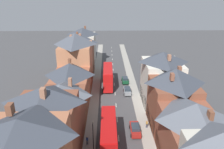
{
  "coord_description": "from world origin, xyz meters",
  "views": [
    {
      "loc": [
        -1.9,
        -14.26,
        24.66
      ],
      "look_at": [
        -0.65,
        43.0,
        2.58
      ],
      "focal_mm": 35.0,
      "sensor_mm": 36.0,
      "label": 1
    }
  ],
  "objects_px": {
    "car_parked_right_a": "(108,69)",
    "car_mid_black": "(135,129)",
    "double_decker_bus_lead": "(109,135)",
    "car_near_silver": "(127,90)",
    "car_parked_left_a": "(125,80)",
    "street_lamp": "(93,136)",
    "pedestrian_mid_left": "(87,140)",
    "pedestrian_mid_right": "(147,124)",
    "double_decker_bus_mid_street": "(108,76)"
  },
  "relations": [
    {
      "from": "car_parked_right_a",
      "to": "double_decker_bus_lead",
      "type": "bearing_deg",
      "value": -90.01
    },
    {
      "from": "double_decker_bus_lead",
      "to": "double_decker_bus_mid_street",
      "type": "height_order",
      "value": "same"
    },
    {
      "from": "double_decker_bus_lead",
      "to": "street_lamp",
      "type": "distance_m",
      "value": 2.59
    },
    {
      "from": "car_parked_right_a",
      "to": "pedestrian_mid_left",
      "type": "xyz_separation_m",
      "value": [
        -3.64,
        -35.99,
        0.21
      ]
    },
    {
      "from": "car_near_silver",
      "to": "pedestrian_mid_left",
      "type": "distance_m",
      "value": 21.54
    },
    {
      "from": "car_mid_black",
      "to": "pedestrian_mid_right",
      "type": "xyz_separation_m",
      "value": [
        2.39,
        1.39,
        0.18
      ]
    },
    {
      "from": "car_parked_left_a",
      "to": "pedestrian_mid_right",
      "type": "relative_size",
      "value": 2.49
    },
    {
      "from": "double_decker_bus_mid_street",
      "to": "pedestrian_mid_left",
      "type": "relative_size",
      "value": 6.71
    },
    {
      "from": "double_decker_bus_mid_street",
      "to": "car_near_silver",
      "type": "xyz_separation_m",
      "value": [
        4.91,
        -4.97,
        -1.96
      ]
    },
    {
      "from": "car_near_silver",
      "to": "pedestrian_mid_left",
      "type": "bearing_deg",
      "value": -113.35
    },
    {
      "from": "double_decker_bus_lead",
      "to": "car_parked_left_a",
      "type": "distance_m",
      "value": 28.6
    },
    {
      "from": "car_parked_right_a",
      "to": "street_lamp",
      "type": "relative_size",
      "value": 0.77
    },
    {
      "from": "car_near_silver",
      "to": "car_mid_black",
      "type": "height_order",
      "value": "car_near_silver"
    },
    {
      "from": "street_lamp",
      "to": "car_parked_right_a",
      "type": "bearing_deg",
      "value": 86.3
    },
    {
      "from": "double_decker_bus_mid_street",
      "to": "pedestrian_mid_left",
      "type": "height_order",
      "value": "double_decker_bus_mid_street"
    },
    {
      "from": "car_parked_left_a",
      "to": "street_lamp",
      "type": "height_order",
      "value": "street_lamp"
    },
    {
      "from": "car_near_silver",
      "to": "double_decker_bus_lead",
      "type": "bearing_deg",
      "value": -103.21
    },
    {
      "from": "car_parked_right_a",
      "to": "pedestrian_mid_right",
      "type": "bearing_deg",
      "value": -76.92
    },
    {
      "from": "pedestrian_mid_left",
      "to": "car_parked_left_a",
      "type": "bearing_deg",
      "value": 72.43
    },
    {
      "from": "double_decker_bus_mid_street",
      "to": "street_lamp",
      "type": "distance_m",
      "value": 26.75
    },
    {
      "from": "double_decker_bus_mid_street",
      "to": "car_near_silver",
      "type": "relative_size",
      "value": 2.61
    },
    {
      "from": "car_near_silver",
      "to": "car_parked_left_a",
      "type": "relative_size",
      "value": 1.03
    },
    {
      "from": "car_parked_left_a",
      "to": "pedestrian_mid_left",
      "type": "distance_m",
      "value": 28.29
    },
    {
      "from": "car_parked_left_a",
      "to": "pedestrian_mid_left",
      "type": "height_order",
      "value": "pedestrian_mid_left"
    },
    {
      "from": "double_decker_bus_lead",
      "to": "car_mid_black",
      "type": "distance_m",
      "value": 6.85
    },
    {
      "from": "double_decker_bus_mid_street",
      "to": "car_parked_left_a",
      "type": "xyz_separation_m",
      "value": [
        4.91,
        2.23,
        -1.99
      ]
    },
    {
      "from": "double_decker_bus_mid_street",
      "to": "car_parked_right_a",
      "type": "xyz_separation_m",
      "value": [
        0.01,
        11.24,
        -1.99
      ]
    },
    {
      "from": "pedestrian_mid_right",
      "to": "car_near_silver",
      "type": "bearing_deg",
      "value": 98.95
    },
    {
      "from": "car_mid_black",
      "to": "street_lamp",
      "type": "bearing_deg",
      "value": -145.14
    },
    {
      "from": "pedestrian_mid_left",
      "to": "street_lamp",
      "type": "distance_m",
      "value": 3.14
    },
    {
      "from": "car_near_silver",
      "to": "pedestrian_mid_left",
      "type": "height_order",
      "value": "pedestrian_mid_left"
    },
    {
      "from": "car_mid_black",
      "to": "pedestrian_mid_right",
      "type": "bearing_deg",
      "value": 30.13
    },
    {
      "from": "double_decker_bus_lead",
      "to": "street_lamp",
      "type": "relative_size",
      "value": 1.96
    },
    {
      "from": "pedestrian_mid_right",
      "to": "car_parked_left_a",
      "type": "bearing_deg",
      "value": 96.1
    },
    {
      "from": "car_parked_right_a",
      "to": "pedestrian_mid_left",
      "type": "distance_m",
      "value": 36.17
    },
    {
      "from": "car_near_silver",
      "to": "street_lamp",
      "type": "relative_size",
      "value": 0.75
    },
    {
      "from": "car_parked_right_a",
      "to": "car_mid_black",
      "type": "bearing_deg",
      "value": -81.49
    },
    {
      "from": "car_mid_black",
      "to": "pedestrian_mid_left",
      "type": "distance_m",
      "value": 9.13
    },
    {
      "from": "car_near_silver",
      "to": "car_parked_left_a",
      "type": "xyz_separation_m",
      "value": [
        0.0,
        7.19,
        -0.03
      ]
    },
    {
      "from": "double_decker_bus_lead",
      "to": "pedestrian_mid_left",
      "type": "bearing_deg",
      "value": 162.75
    },
    {
      "from": "pedestrian_mid_left",
      "to": "pedestrian_mid_right",
      "type": "height_order",
      "value": "same"
    },
    {
      "from": "car_parked_left_a",
      "to": "pedestrian_mid_left",
      "type": "bearing_deg",
      "value": -107.57
    },
    {
      "from": "double_decker_bus_mid_street",
      "to": "pedestrian_mid_right",
      "type": "relative_size",
      "value": 6.71
    },
    {
      "from": "double_decker_bus_mid_street",
      "to": "street_lamp",
      "type": "height_order",
      "value": "street_lamp"
    },
    {
      "from": "double_decker_bus_lead",
      "to": "double_decker_bus_mid_street",
      "type": "relative_size",
      "value": 1.0
    },
    {
      "from": "double_decker_bus_mid_street",
      "to": "pedestrian_mid_right",
      "type": "height_order",
      "value": "double_decker_bus_mid_street"
    },
    {
      "from": "pedestrian_mid_right",
      "to": "street_lamp",
      "type": "relative_size",
      "value": 0.29
    },
    {
      "from": "car_mid_black",
      "to": "pedestrian_mid_right",
      "type": "relative_size",
      "value": 2.74
    },
    {
      "from": "double_decker_bus_mid_street",
      "to": "pedestrian_mid_right",
      "type": "xyz_separation_m",
      "value": [
        7.3,
        -20.13,
        -1.78
      ]
    },
    {
      "from": "car_parked_left_a",
      "to": "street_lamp",
      "type": "distance_m",
      "value": 29.88
    }
  ]
}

